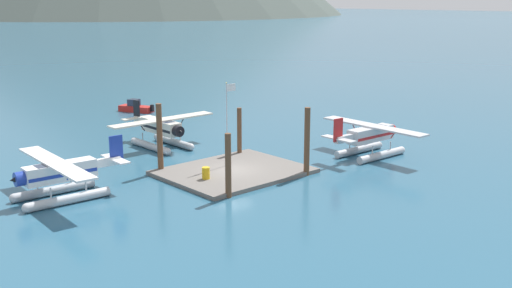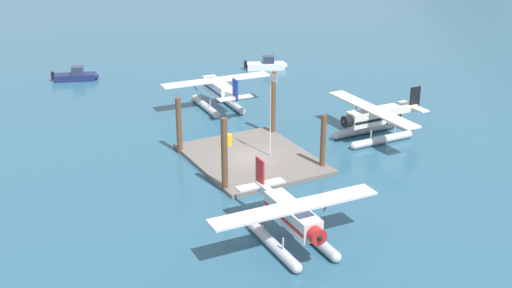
{
  "view_description": "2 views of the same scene",
  "coord_description": "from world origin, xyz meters",
  "px_view_note": "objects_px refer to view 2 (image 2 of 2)",
  "views": [
    {
      "loc": [
        -29.03,
        -34.81,
        13.3
      ],
      "look_at": [
        2.22,
        -0.14,
        2.03
      ],
      "focal_mm": 42.48,
      "sensor_mm": 36.0,
      "label": 1
    },
    {
      "loc": [
        41.33,
        -21.68,
        19.89
      ],
      "look_at": [
        0.47,
        0.11,
        1.49
      ],
      "focal_mm": 46.89,
      "sensor_mm": 36.0,
      "label": 2
    }
  ],
  "objects_px": {
    "fuel_drum": "(228,140)",
    "boat_white_open_west": "(267,65)",
    "seaplane_silver_stbd_aft": "(293,221)",
    "boat_navy_open_sw": "(76,76)",
    "flagpole": "(271,105)",
    "seaplane_white_port_fwd": "(218,91)",
    "seaplane_cream_bow_centre": "(374,120)"
  },
  "relations": [
    {
      "from": "seaplane_white_port_fwd",
      "to": "boat_white_open_west",
      "type": "relative_size",
      "value": 2.27
    },
    {
      "from": "seaplane_silver_stbd_aft",
      "to": "seaplane_white_port_fwd",
      "type": "relative_size",
      "value": 1.0
    },
    {
      "from": "boat_white_open_west",
      "to": "seaplane_cream_bow_centre",
      "type": "bearing_deg",
      "value": -6.95
    },
    {
      "from": "flagpole",
      "to": "seaplane_white_port_fwd",
      "type": "height_order",
      "value": "flagpole"
    },
    {
      "from": "seaplane_silver_stbd_aft",
      "to": "boat_white_open_west",
      "type": "xyz_separation_m",
      "value": [
        -34.68,
        17.51,
        -1.09
      ]
    },
    {
      "from": "seaplane_white_port_fwd",
      "to": "boat_navy_open_sw",
      "type": "distance_m",
      "value": 18.02
    },
    {
      "from": "seaplane_silver_stbd_aft",
      "to": "seaplane_white_port_fwd",
      "type": "distance_m",
      "value": 25.82
    },
    {
      "from": "boat_white_open_west",
      "to": "boat_navy_open_sw",
      "type": "height_order",
      "value": "same"
    },
    {
      "from": "seaplane_white_port_fwd",
      "to": "boat_navy_open_sw",
      "type": "xyz_separation_m",
      "value": [
        -15.35,
        -9.37,
        -1.09
      ]
    },
    {
      "from": "seaplane_white_port_fwd",
      "to": "seaplane_cream_bow_centre",
      "type": "height_order",
      "value": "same"
    },
    {
      "from": "boat_white_open_west",
      "to": "flagpole",
      "type": "bearing_deg",
      "value": -28.3
    },
    {
      "from": "seaplane_white_port_fwd",
      "to": "seaplane_cream_bow_centre",
      "type": "distance_m",
      "value": 15.41
    },
    {
      "from": "flagpole",
      "to": "seaplane_silver_stbd_aft",
      "type": "relative_size",
      "value": 0.64
    },
    {
      "from": "fuel_drum",
      "to": "seaplane_cream_bow_centre",
      "type": "bearing_deg",
      "value": 72.18
    },
    {
      "from": "seaplane_silver_stbd_aft",
      "to": "seaplane_cream_bow_centre",
      "type": "xyz_separation_m",
      "value": [
        -11.63,
        14.7,
        0.0
      ]
    },
    {
      "from": "flagpole",
      "to": "seaplane_cream_bow_centre",
      "type": "distance_m",
      "value": 10.0
    },
    {
      "from": "seaplane_silver_stbd_aft",
      "to": "boat_white_open_west",
      "type": "distance_m",
      "value": 38.87
    },
    {
      "from": "flagpole",
      "to": "boat_white_open_west",
      "type": "relative_size",
      "value": 1.45
    },
    {
      "from": "seaplane_silver_stbd_aft",
      "to": "seaplane_cream_bow_centre",
      "type": "relative_size",
      "value": 1.0
    },
    {
      "from": "seaplane_silver_stbd_aft",
      "to": "boat_white_open_west",
      "type": "relative_size",
      "value": 2.26
    },
    {
      "from": "fuel_drum",
      "to": "seaplane_white_port_fwd",
      "type": "bearing_deg",
      "value": 159.65
    },
    {
      "from": "fuel_drum",
      "to": "seaplane_silver_stbd_aft",
      "type": "relative_size",
      "value": 0.08
    },
    {
      "from": "flagpole",
      "to": "fuel_drum",
      "type": "bearing_deg",
      "value": -153.61
    },
    {
      "from": "fuel_drum",
      "to": "seaplane_white_port_fwd",
      "type": "height_order",
      "value": "seaplane_white_port_fwd"
    },
    {
      "from": "seaplane_white_port_fwd",
      "to": "seaplane_cream_bow_centre",
      "type": "relative_size",
      "value": 1.01
    },
    {
      "from": "fuel_drum",
      "to": "boat_white_open_west",
      "type": "distance_m",
      "value": 24.04
    },
    {
      "from": "fuel_drum",
      "to": "boat_white_open_west",
      "type": "height_order",
      "value": "boat_white_open_west"
    },
    {
      "from": "boat_navy_open_sw",
      "to": "boat_white_open_west",
      "type": "bearing_deg",
      "value": 74.5
    },
    {
      "from": "fuel_drum",
      "to": "seaplane_cream_bow_centre",
      "type": "distance_m",
      "value": 12.01
    },
    {
      "from": "seaplane_silver_stbd_aft",
      "to": "boat_navy_open_sw",
      "type": "distance_m",
      "value": 40.33
    },
    {
      "from": "boat_white_open_west",
      "to": "boat_navy_open_sw",
      "type": "distance_m",
      "value": 20.78
    },
    {
      "from": "flagpole",
      "to": "boat_navy_open_sw",
      "type": "relative_size",
      "value": 1.42
    }
  ]
}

